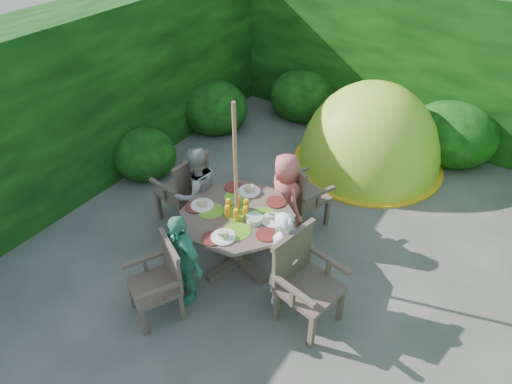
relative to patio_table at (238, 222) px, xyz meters
The scene contains 13 objects.
ground 1.30m from the patio_table, 35.48° to the left, with size 60.00×60.00×0.00m, color #44423D.
hedge_enclosure 2.26m from the patio_table, 65.35° to the left, with size 9.00×9.00×2.50m.
patio_table is the anchor object (origin of this frame).
parasol_pole 0.43m from the patio_table, behind, with size 0.04×0.04×2.20m, color brown.
garden_chair_right 1.09m from the patio_table, 14.85° to the right, with size 0.68×0.74×1.06m.
garden_chair_left 1.10m from the patio_table, 164.96° to the left, with size 0.63×0.68×1.03m.
garden_chair_back 1.10m from the patio_table, 76.34° to the left, with size 0.74×0.70×0.98m.
garden_chair_front 1.12m from the patio_table, 103.77° to the right, with size 0.72×0.69×0.92m.
child_right 0.80m from the patio_table, 14.62° to the right, with size 0.45×0.30×1.24m, color white.
child_left 0.80m from the patio_table, 165.53° to the left, with size 0.63×0.49×1.29m, color gray.
child_back 0.80m from the patio_table, 75.79° to the left, with size 0.60×0.39×1.24m, color #D55858.
child_front 0.80m from the patio_table, 104.88° to the right, with size 0.69×0.29×1.18m, color #449F7D.
dome_tent 3.13m from the patio_table, 81.30° to the left, with size 2.43×2.43×2.78m.
Camera 1 is at (1.53, -3.94, 4.16)m, focal length 32.00 mm.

